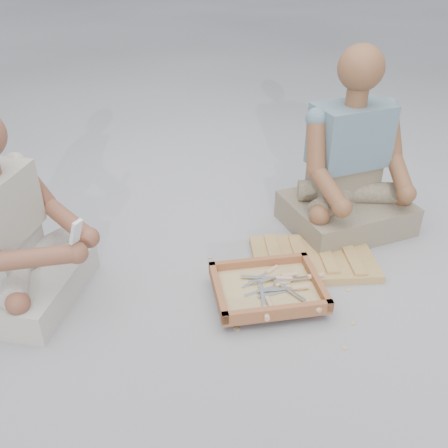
# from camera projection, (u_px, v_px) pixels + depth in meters

# --- Properties ---
(ground) EXTENTS (60.00, 60.00, 0.00)m
(ground) POSITION_uv_depth(u_px,v_px,m) (229.00, 313.00, 2.04)
(ground) COLOR #A3A4A9
(ground) RESTS_ON ground
(carved_panel) EXTENTS (0.62, 0.48, 0.04)m
(carved_panel) POSITION_uv_depth(u_px,v_px,m) (313.00, 259.00, 2.34)
(carved_panel) COLOR olive
(carved_panel) RESTS_ON ground
(tool_tray) EXTENTS (0.53, 0.47, 0.06)m
(tool_tray) POSITION_uv_depth(u_px,v_px,m) (268.00, 289.00, 2.09)
(tool_tray) COLOR brown
(tool_tray) RESTS_ON carved_panel
(chisel_0) EXTENTS (0.22, 0.08, 0.02)m
(chisel_0) POSITION_uv_depth(u_px,v_px,m) (295.00, 288.00, 2.08)
(chisel_0) COLOR silver
(chisel_0) RESTS_ON tool_tray
(chisel_1) EXTENTS (0.20, 0.12, 0.02)m
(chisel_1) POSITION_uv_depth(u_px,v_px,m) (294.00, 289.00, 2.08)
(chisel_1) COLOR silver
(chisel_1) RESTS_ON tool_tray
(chisel_2) EXTENTS (0.15, 0.18, 0.02)m
(chisel_2) POSITION_uv_depth(u_px,v_px,m) (268.00, 272.00, 2.19)
(chisel_2) COLOR silver
(chisel_2) RESTS_ON tool_tray
(chisel_3) EXTENTS (0.21, 0.10, 0.02)m
(chisel_3) POSITION_uv_depth(u_px,v_px,m) (284.00, 276.00, 2.14)
(chisel_3) COLOR silver
(chisel_3) RESTS_ON tool_tray
(chisel_4) EXTENTS (0.21, 0.09, 0.02)m
(chisel_4) POSITION_uv_depth(u_px,v_px,m) (311.00, 277.00, 2.13)
(chisel_4) COLOR silver
(chisel_4) RESTS_ON tool_tray
(chisel_5) EXTENTS (0.09, 0.21, 0.02)m
(chisel_5) POSITION_uv_depth(u_px,v_px,m) (268.00, 300.00, 2.02)
(chisel_5) COLOR silver
(chisel_5) RESTS_ON tool_tray
(chisel_6) EXTENTS (0.17, 0.16, 0.02)m
(chisel_6) POSITION_uv_depth(u_px,v_px,m) (309.00, 303.00, 1.99)
(chisel_6) COLOR silver
(chisel_6) RESTS_ON tool_tray
(chisel_7) EXTENTS (0.22, 0.03, 0.02)m
(chisel_7) POSITION_uv_depth(u_px,v_px,m) (279.00, 278.00, 2.13)
(chisel_7) COLOR silver
(chisel_7) RESTS_ON tool_tray
(chisel_8) EXTENTS (0.06, 0.22, 0.02)m
(chisel_8) POSITION_uv_depth(u_px,v_px,m) (265.00, 310.00, 1.96)
(chisel_8) COLOR silver
(chisel_8) RESTS_ON tool_tray
(chisel_9) EXTENTS (0.19, 0.14, 0.02)m
(chisel_9) POSITION_uv_depth(u_px,v_px,m) (278.00, 285.00, 2.11)
(chisel_9) COLOR silver
(chisel_9) RESTS_ON tool_tray
(wood_chip_0) EXTENTS (0.02, 0.02, 0.00)m
(wood_chip_0) POSITION_uv_depth(u_px,v_px,m) (237.00, 329.00, 1.96)
(wood_chip_0) COLOR tan
(wood_chip_0) RESTS_ON ground
(wood_chip_1) EXTENTS (0.02, 0.02, 0.00)m
(wood_chip_1) POSITION_uv_depth(u_px,v_px,m) (221.00, 284.00, 2.20)
(wood_chip_1) COLOR tan
(wood_chip_1) RESTS_ON ground
(wood_chip_2) EXTENTS (0.02, 0.02, 0.00)m
(wood_chip_2) POSITION_uv_depth(u_px,v_px,m) (353.00, 323.00, 1.99)
(wood_chip_2) COLOR tan
(wood_chip_2) RESTS_ON ground
(wood_chip_3) EXTENTS (0.02, 0.02, 0.00)m
(wood_chip_3) POSITION_uv_depth(u_px,v_px,m) (335.00, 252.00, 2.42)
(wood_chip_3) COLOR tan
(wood_chip_3) RESTS_ON ground
(wood_chip_4) EXTENTS (0.02, 0.02, 0.00)m
(wood_chip_4) POSITION_uv_depth(u_px,v_px,m) (348.00, 290.00, 2.17)
(wood_chip_4) COLOR tan
(wood_chip_4) RESTS_ON ground
(wood_chip_5) EXTENTS (0.02, 0.02, 0.00)m
(wood_chip_5) POSITION_uv_depth(u_px,v_px,m) (210.00, 258.00, 2.38)
(wood_chip_5) COLOR tan
(wood_chip_5) RESTS_ON ground
(wood_chip_6) EXTENTS (0.02, 0.02, 0.00)m
(wood_chip_6) POSITION_uv_depth(u_px,v_px,m) (344.00, 348.00, 1.88)
(wood_chip_6) COLOR tan
(wood_chip_6) RESTS_ON ground
(wood_chip_7) EXTENTS (0.02, 0.02, 0.00)m
(wood_chip_7) POSITION_uv_depth(u_px,v_px,m) (298.00, 305.00, 2.09)
(wood_chip_7) COLOR tan
(wood_chip_7) RESTS_ON ground
(wood_chip_8) EXTENTS (0.02, 0.02, 0.00)m
(wood_chip_8) POSITION_uv_depth(u_px,v_px,m) (272.00, 248.00, 2.45)
(wood_chip_8) COLOR tan
(wood_chip_8) RESTS_ON ground
(wood_chip_9) EXTENTS (0.02, 0.02, 0.00)m
(wood_chip_9) POSITION_uv_depth(u_px,v_px,m) (303.00, 302.00, 2.10)
(wood_chip_9) COLOR tan
(wood_chip_9) RESTS_ON ground
(wood_chip_10) EXTENTS (0.02, 0.02, 0.00)m
(wood_chip_10) POSITION_uv_depth(u_px,v_px,m) (241.00, 259.00, 2.37)
(wood_chip_10) COLOR tan
(wood_chip_10) RESTS_ON ground
(wood_chip_11) EXTENTS (0.02, 0.02, 0.00)m
(wood_chip_11) POSITION_uv_depth(u_px,v_px,m) (300.00, 286.00, 2.20)
(wood_chip_11) COLOR tan
(wood_chip_11) RESTS_ON ground
(wood_chip_12) EXTENTS (0.02, 0.02, 0.00)m
(wood_chip_12) POSITION_uv_depth(u_px,v_px,m) (327.00, 255.00, 2.40)
(wood_chip_12) COLOR tan
(wood_chip_12) RESTS_ON ground
(wood_chip_13) EXTENTS (0.02, 0.02, 0.00)m
(wood_chip_13) POSITION_uv_depth(u_px,v_px,m) (281.00, 289.00, 2.18)
(wood_chip_13) COLOR tan
(wood_chip_13) RESTS_ON ground
(wood_chip_14) EXTENTS (0.02, 0.02, 0.00)m
(wood_chip_14) POSITION_uv_depth(u_px,v_px,m) (317.00, 260.00, 2.36)
(wood_chip_14) COLOR tan
(wood_chip_14) RESTS_ON ground
(craftsman) EXTENTS (0.56, 0.55, 0.83)m
(craftsman) POSITION_uv_depth(u_px,v_px,m) (14.00, 242.00, 1.99)
(craftsman) COLOR #BAB7AD
(craftsman) RESTS_ON ground
(companion) EXTENTS (0.74, 0.70, 0.92)m
(companion) POSITION_uv_depth(u_px,v_px,m) (350.00, 172.00, 2.49)
(companion) COLOR gray
(companion) RESTS_ON ground
(mobile_phone) EXTENTS (0.06, 0.06, 0.10)m
(mobile_phone) POSITION_uv_depth(u_px,v_px,m) (76.00, 232.00, 1.84)
(mobile_phone) COLOR silver
(mobile_phone) RESTS_ON craftsman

